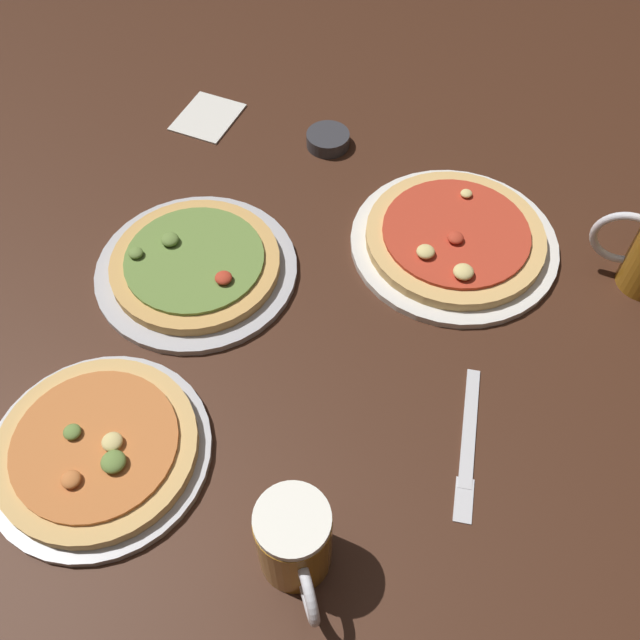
% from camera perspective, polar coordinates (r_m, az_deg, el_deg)
% --- Properties ---
extents(ground_plane, '(2.40, 2.40, 0.03)m').
position_cam_1_polar(ground_plane, '(1.05, 0.00, -1.12)').
color(ground_plane, '#3D2114').
extents(pizza_plate_near, '(0.29, 0.29, 0.05)m').
position_cam_1_polar(pizza_plate_near, '(0.96, -17.81, -10.08)').
color(pizza_plate_near, '#B2B2B7').
rests_on(pizza_plate_near, ground_plane).
extents(pizza_plate_far, '(0.34, 0.34, 0.05)m').
position_cam_1_polar(pizza_plate_far, '(1.15, 11.01, 6.55)').
color(pizza_plate_far, silver).
rests_on(pizza_plate_far, ground_plane).
extents(pizza_plate_side, '(0.32, 0.32, 0.05)m').
position_cam_1_polar(pizza_plate_side, '(1.11, -10.18, 4.41)').
color(pizza_plate_side, '#B2B2B7').
rests_on(pizza_plate_side, ground_plane).
extents(beer_mug_dark, '(0.10, 0.13, 0.13)m').
position_cam_1_polar(beer_mug_dark, '(0.82, -2.09, -17.81)').
color(beer_mug_dark, '#9E6619').
rests_on(beer_mug_dark, ground_plane).
extents(ramekin_sauce, '(0.08, 0.08, 0.03)m').
position_cam_1_polar(ramekin_sauce, '(1.31, 0.66, 14.62)').
color(ramekin_sauce, '#333338').
rests_on(ramekin_sauce, ground_plane).
extents(napkin_folded, '(0.12, 0.14, 0.01)m').
position_cam_1_polar(napkin_folded, '(1.39, -9.24, 16.20)').
color(napkin_folded, silver).
rests_on(napkin_folded, ground_plane).
extents(knife_right, '(0.04, 0.23, 0.01)m').
position_cam_1_polar(knife_right, '(0.96, 12.11, -9.80)').
color(knife_right, silver).
rests_on(knife_right, ground_plane).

